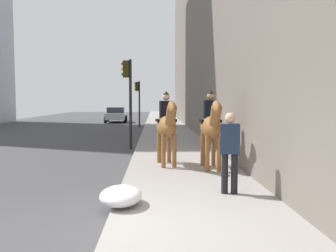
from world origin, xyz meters
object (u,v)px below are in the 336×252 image
(mounted_horse_near, at_px, (167,125))
(traffic_light_far_curb, at_px, (138,96))
(car_near_lane, at_px, (116,115))
(pedestrian_greeting, at_px, (230,147))
(mounted_horse_far, at_px, (211,126))
(traffic_light_near_curb, at_px, (128,89))

(mounted_horse_near, distance_m, traffic_light_far_curb, 17.13)
(car_near_lane, bearing_deg, pedestrian_greeting, -171.41)
(mounted_horse_far, distance_m, car_near_lane, 24.59)
(traffic_light_near_curb, bearing_deg, mounted_horse_near, -161.95)
(traffic_light_near_curb, relative_size, traffic_light_far_curb, 1.07)
(mounted_horse_near, bearing_deg, mounted_horse_far, 56.75)
(pedestrian_greeting, bearing_deg, car_near_lane, 21.43)
(mounted_horse_near, bearing_deg, car_near_lane, -177.64)
(pedestrian_greeting, height_order, car_near_lane, pedestrian_greeting)
(mounted_horse_near, xyz_separation_m, mounted_horse_far, (-0.60, -1.24, 0.01))
(traffic_light_far_curb, bearing_deg, mounted_horse_far, -170.74)
(mounted_horse_far, distance_m, traffic_light_near_curb, 5.90)
(mounted_horse_near, distance_m, mounted_horse_far, 1.38)
(pedestrian_greeting, bearing_deg, mounted_horse_far, 9.57)
(mounted_horse_near, height_order, mounted_horse_far, mounted_horse_far)
(mounted_horse_near, xyz_separation_m, traffic_light_far_curb, (17.02, 1.63, 1.05))
(mounted_horse_far, relative_size, car_near_lane, 0.52)
(mounted_horse_far, height_order, pedestrian_greeting, mounted_horse_far)
(car_near_lane, bearing_deg, mounted_horse_near, -172.71)
(mounted_horse_far, relative_size, traffic_light_near_curb, 0.59)
(pedestrian_greeting, relative_size, traffic_light_far_curb, 0.48)
(pedestrian_greeting, height_order, traffic_light_near_curb, traffic_light_near_curb)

